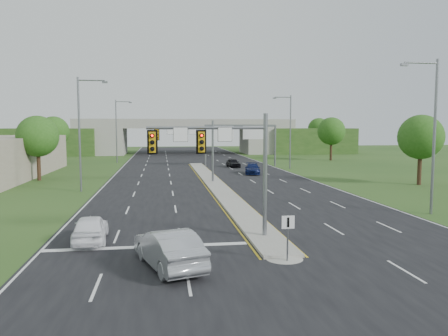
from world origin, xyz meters
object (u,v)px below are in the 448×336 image
overpass (186,139)px  keep_right_sign (288,230)px  sign_gantry (240,134)px  signal_mast_far (193,141)px  car_far_b (253,169)px  signal_mast_near (225,155)px  car_silver (169,248)px  car_white (90,228)px  car_far_c (233,163)px

overpass → keep_right_sign: bearing=-90.0°
sign_gantry → signal_mast_far: bearing=-114.1°
keep_right_sign → car_far_b: (6.35, 37.91, -0.80)m
signal_mast_near → signal_mast_far: 25.00m
overpass → car_silver: size_ratio=15.35×
overpass → car_far_b: size_ratio=16.68×
keep_right_sign → signal_mast_near: bearing=116.9°
keep_right_sign → car_white: bearing=152.2°
keep_right_sign → overpass: 84.55m
keep_right_sign → car_silver: 5.49m
signal_mast_far → car_far_c: (7.68, 18.64, -4.04)m
car_far_b → sign_gantry: bearing=99.4°
car_white → car_far_b: (15.94, 32.85, -0.04)m
keep_right_sign → overpass: size_ratio=0.03×
signal_mast_near → sign_gantry: size_ratio=0.60×
car_white → car_far_b: bearing=-119.5°
overpass → car_far_b: 47.13m
car_white → keep_right_sign: bearing=148.6°
signal_mast_far → sign_gantry: 21.91m
car_white → car_silver: bearing=126.0°
car_white → overpass: bearing=-100.5°
car_far_c → overpass: bearing=92.0°
car_far_b → car_silver: bearing=-96.2°
signal_mast_near → car_white: size_ratio=1.61×
car_white → sign_gantry: bearing=-113.7°
signal_mast_far → car_white: (-7.33, -24.39, -3.97)m
signal_mast_far → car_far_c: signal_mast_far is taller
signal_mast_far → overpass: size_ratio=0.09×
signal_mast_near → keep_right_sign: signal_mast_near is taller
car_far_b → overpass: bearing=108.8°
keep_right_sign → car_silver: keep_right_sign is taller
keep_right_sign → car_silver: bearing=179.3°
keep_right_sign → overpass: (0.00, 84.53, 2.04)m
keep_right_sign → car_white: size_ratio=0.51×
signal_mast_near → overpass: size_ratio=0.09×
sign_gantry → car_far_c: bearing=-133.3°
car_white → car_far_b: 36.51m
keep_right_sign → car_far_c: keep_right_sign is taller
car_silver → car_far_c: car_silver is taller
car_white → car_far_c: 45.57m
signal_mast_near → car_white: 8.35m
keep_right_sign → car_white: (-9.59, 5.06, -0.76)m
car_silver → signal_mast_far: bearing=-114.3°
sign_gantry → car_far_c: 4.91m
keep_right_sign → car_far_b: size_ratio=0.46×
sign_gantry → car_silver: (-12.13, -49.38, -4.36)m
signal_mast_near → car_far_c: signal_mast_near is taller
signal_mast_near → keep_right_sign: (2.26, -4.45, -3.21)m
signal_mast_far → car_white: size_ratio=1.61×
car_far_c → car_silver: bearing=-109.1°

